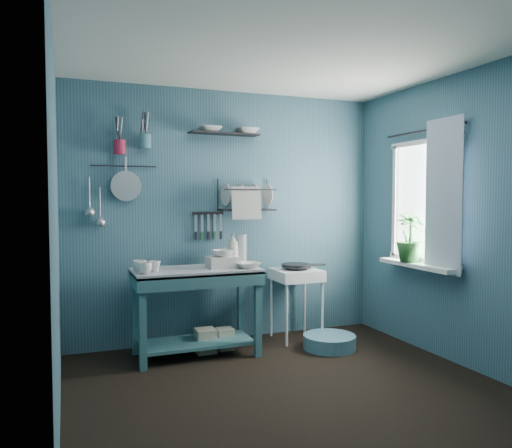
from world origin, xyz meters
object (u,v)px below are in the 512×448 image
object	(u,v)px
mug_mid	(155,266)
colander	(126,186)
hotplate_stand	(296,304)
floor_basin	(329,342)
work_counter	(196,312)
water_bottle	(242,249)
soap_bottle	(233,248)
utensil_cup_magenta	(120,147)
storage_tin_large	(205,341)
mug_left	(145,268)
mug_right	(140,266)
storage_tin_small	(225,339)
potted_plant	(410,237)
frying_pan	(296,266)
wash_tub	(223,262)
utensil_cup_teal	(145,142)
dish_rack	(247,195)

from	to	relation	value
mug_mid	colander	size ratio (longest dim) A/B	0.36
hotplate_stand	floor_basin	world-z (taller)	hotplate_stand
work_counter	water_bottle	size ratio (longest dim) A/B	4.01
soap_bottle	utensil_cup_magenta	world-z (taller)	utensil_cup_magenta
water_bottle	hotplate_stand	xyz separation A→B (m)	(0.55, -0.08, -0.58)
hotplate_stand	storage_tin_large	distance (m)	1.01
mug_mid	colander	bearing A→B (deg)	112.39
mug_left	utensil_cup_magenta	size ratio (longest dim) A/B	0.95
mug_mid	hotplate_stand	xyz separation A→B (m)	(1.45, 0.20, -0.49)
mug_right	storage_tin_small	world-z (taller)	mug_right
mug_left	potted_plant	bearing A→B (deg)	-8.49
frying_pan	storage_tin_small	size ratio (longest dim) A/B	1.50
work_counter	wash_tub	xyz separation A→B (m)	(0.25, -0.02, 0.45)
work_counter	hotplate_stand	size ratio (longest dim) A/B	1.57
frying_pan	storage_tin_large	xyz separation A→B (m)	(-0.97, -0.09, -0.64)
wash_tub	floor_basin	bearing A→B (deg)	-13.72
utensil_cup_teal	storage_tin_small	size ratio (longest dim) A/B	0.65
water_bottle	potted_plant	size ratio (longest dim) A/B	0.60
dish_rack	utensil_cup_teal	world-z (taller)	utensil_cup_teal
mug_right	soap_bottle	distance (m)	0.95
soap_bottle	wash_tub	bearing A→B (deg)	-127.69
hotplate_stand	storage_tin_large	bearing A→B (deg)	-164.54
soap_bottle	water_bottle	size ratio (longest dim) A/B	1.07
dish_rack	utensil_cup_magenta	world-z (taller)	utensil_cup_magenta
mug_left	storage_tin_small	xyz separation A→B (m)	(0.78, 0.24, -0.74)
soap_bottle	floor_basin	world-z (taller)	soap_bottle
wash_tub	utensil_cup_magenta	distance (m)	1.41
work_counter	potted_plant	world-z (taller)	potted_plant
dish_rack	utensil_cup_teal	size ratio (longest dim) A/B	4.23
work_counter	soap_bottle	distance (m)	0.72
work_counter	utensil_cup_magenta	distance (m)	1.66
soap_bottle	colander	xyz separation A→B (m)	(-0.98, 0.18, 0.60)
mug_left	utensil_cup_teal	xyz separation A→B (m)	(0.09, 0.51, 1.11)
soap_bottle	mug_right	bearing A→B (deg)	-167.74
mug_left	water_bottle	distance (m)	1.07
wash_tub	dish_rack	distance (m)	0.78
mug_right	storage_tin_large	bearing A→B (deg)	4.76
floor_basin	utensil_cup_teal	bearing A→B (deg)	159.35
utensil_cup_magenta	storage_tin_small	distance (m)	2.04
mug_right	colander	distance (m)	0.80
work_counter	colander	distance (m)	1.33
mug_right	floor_basin	distance (m)	1.92
soap_bottle	mug_left	bearing A→B (deg)	-158.20
utensil_cup_teal	mug_right	bearing A→B (deg)	-107.70
mug_mid	storage_tin_large	size ratio (longest dim) A/B	0.45
soap_bottle	hotplate_stand	size ratio (longest dim) A/B	0.42
utensil_cup_magenta	storage_tin_small	bearing A→B (deg)	-16.44
wash_tub	frying_pan	distance (m)	0.85
utensil_cup_teal	storage_tin_large	world-z (taller)	utensil_cup_teal
mug_right	hotplate_stand	distance (m)	1.65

